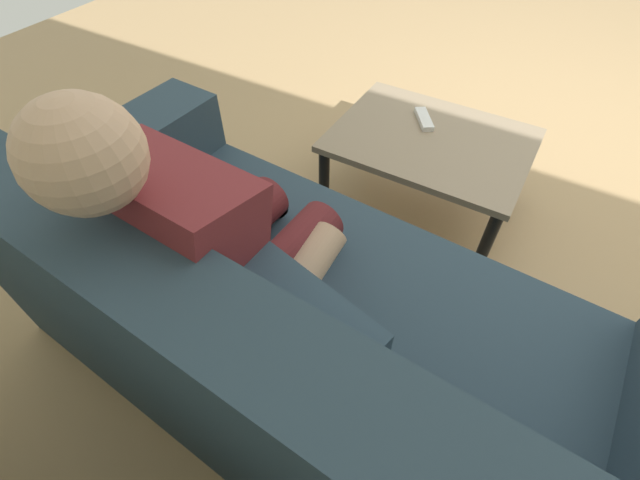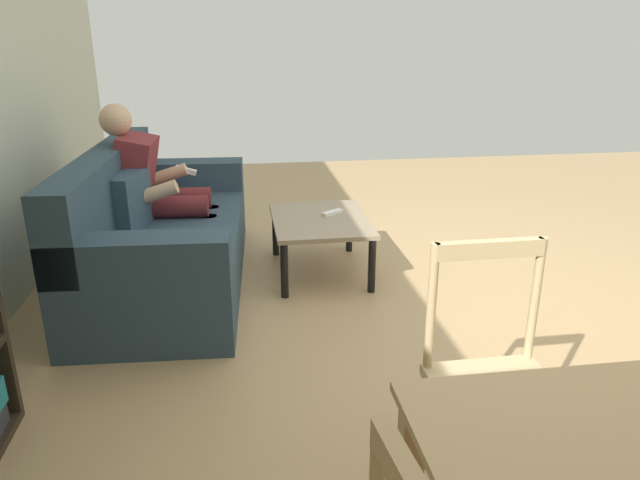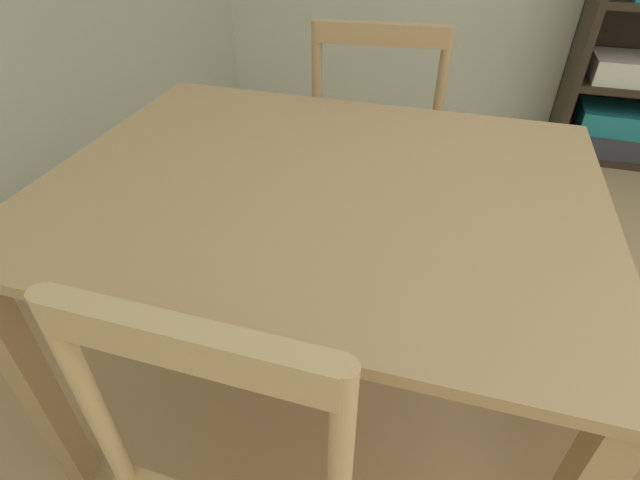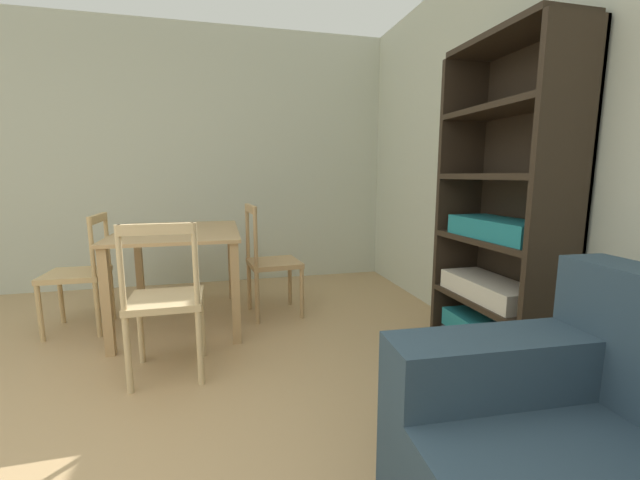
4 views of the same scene
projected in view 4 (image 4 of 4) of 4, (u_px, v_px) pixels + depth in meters
The scene contains 6 objects.
wall_side at pixel (131, 158), 4.17m from camera, with size 0.12×5.62×2.76m, color beige.
bookshelf at pixel (500, 246), 2.45m from camera, with size 0.89×0.36×2.00m.
dining_table at pixel (179, 245), 3.20m from camera, with size 1.20×0.94×0.76m.
dining_chair_near_wall at pixel (271, 262), 3.40m from camera, with size 0.46×0.46×0.96m.
dining_chair_facing_couch at pixel (165, 301), 2.33m from camera, with size 0.42×0.42×0.95m.
dining_chair_by_doorway at pixel (80, 274), 3.05m from camera, with size 0.43×0.43×0.91m.
Camera 4 is at (1.08, 0.90, 1.20)m, focal length 22.21 mm.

